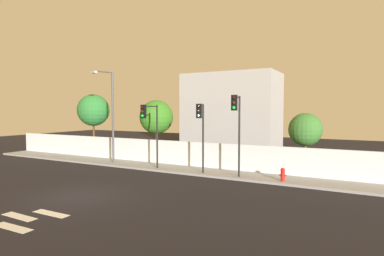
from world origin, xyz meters
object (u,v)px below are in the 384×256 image
object	(u,v)px
street_lamp_curbside	(110,110)
roadside_tree_midleft	(156,117)
fire_hydrant	(283,174)
roadside_tree_leftmost	(93,110)
traffic_light_center	(201,123)
traffic_light_left	(150,122)
roadside_tree_midright	(305,130)
traffic_light_right	(237,118)

from	to	relation	value
street_lamp_curbside	roadside_tree_midleft	xyz separation A→B (m)	(2.23, 2.99, -0.58)
fire_hydrant	roadside_tree_leftmost	bearing A→B (deg)	170.63
traffic_light_center	roadside_tree_midleft	distance (m)	6.87
traffic_light_center	street_lamp_curbside	bearing A→B (deg)	176.09
traffic_light_left	roadside_tree_midright	distance (m)	10.33
roadside_tree_midleft	roadside_tree_leftmost	bearing A→B (deg)	180.00
traffic_light_left	roadside_tree_midright	size ratio (longest dim) A/B	1.10
traffic_light_left	roadside_tree_leftmost	size ratio (longest dim) A/B	0.78
street_lamp_curbside	roadside_tree_leftmost	size ratio (longest dim) A/B	1.23
traffic_light_right	roadside_tree_leftmost	bearing A→B (deg)	166.54
street_lamp_curbside	roadside_tree_leftmost	bearing A→B (deg)	148.29
traffic_light_center	roadside_tree_midright	bearing A→B (deg)	31.36
traffic_light_left	roadside_tree_midleft	distance (m)	4.38
fire_hydrant	traffic_light_left	bearing A→B (deg)	-174.42
traffic_light_center	street_lamp_curbside	xyz separation A→B (m)	(-8.11, 0.55, 0.84)
roadside_tree_midright	fire_hydrant	bearing A→B (deg)	-104.47
roadside_tree_midright	street_lamp_curbside	bearing A→B (deg)	-167.88
fire_hydrant	roadside_tree_midleft	xyz separation A→B (m)	(-10.93, 2.97, 3.15)
street_lamp_curbside	roadside_tree_midright	distance (m)	14.29
traffic_light_center	roadside_tree_leftmost	size ratio (longest dim) A/B	0.79
traffic_light_left	street_lamp_curbside	size ratio (longest dim) A/B	0.63
roadside_tree_leftmost	traffic_light_center	bearing A→B (deg)	-15.31
roadside_tree_leftmost	roadside_tree_midleft	xyz separation A→B (m)	(7.06, -0.00, -0.57)
traffic_light_right	fire_hydrant	size ratio (longest dim) A/B	6.40
roadside_tree_leftmost	roadside_tree_midright	bearing A→B (deg)	-0.00
roadside_tree_leftmost	roadside_tree_midright	size ratio (longest dim) A/B	1.41
traffic_light_center	roadside_tree_leftmost	bearing A→B (deg)	164.69
traffic_light_right	roadside_tree_midleft	size ratio (longest dim) A/B	0.98
street_lamp_curbside	roadside_tree_midright	bearing A→B (deg)	12.12
traffic_light_center	fire_hydrant	xyz separation A→B (m)	(5.05, 0.57, -2.89)
street_lamp_curbside	roadside_tree_midright	size ratio (longest dim) A/B	1.73
roadside_tree_midright	traffic_light_left	bearing A→B (deg)	-158.22
traffic_light_left	traffic_light_center	size ratio (longest dim) A/B	0.99
roadside_tree_leftmost	roadside_tree_midleft	size ratio (longest dim) A/B	1.13
fire_hydrant	roadside_tree_leftmost	world-z (taller)	roadside_tree_leftmost
traffic_light_left	traffic_light_right	distance (m)	6.24
roadside_tree_midleft	traffic_light_left	bearing A→B (deg)	-61.18
traffic_light_right	roadside_tree_leftmost	xyz separation A→B (m)	(-15.40, 3.68, 0.49)
fire_hydrant	traffic_light_center	bearing A→B (deg)	-173.51
traffic_light_center	traffic_light_right	distance (m)	2.48
street_lamp_curbside	roadside_tree_midleft	bearing A→B (deg)	53.31
fire_hydrant	traffic_light_right	bearing A→B (deg)	-164.56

